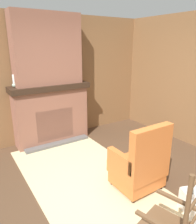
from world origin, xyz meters
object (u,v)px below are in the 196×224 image
(firewood_stack, at_px, (150,134))
(storage_case, at_px, (57,80))
(oil_lamp_vase, at_px, (14,83))
(armchair, at_px, (140,166))

(firewood_stack, xyz_separation_m, storage_case, (-1.06, -1.76, 1.24))
(oil_lamp_vase, xyz_separation_m, storage_case, (0.00, 0.85, -0.02))
(armchair, relative_size, storage_case, 3.84)
(armchair, bearing_deg, firewood_stack, -50.84)
(armchair, distance_m, firewood_stack, 1.99)
(oil_lamp_vase, bearing_deg, armchair, 25.28)
(oil_lamp_vase, height_order, storage_case, oil_lamp_vase)
(armchair, height_order, oil_lamp_vase, oil_lamp_vase)
(firewood_stack, bearing_deg, oil_lamp_vase, -112.15)
(storage_case, bearing_deg, firewood_stack, 58.85)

